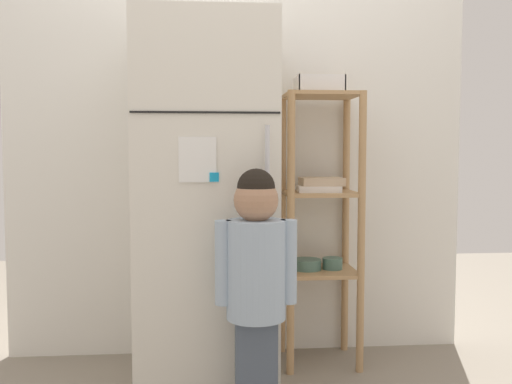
{
  "coord_description": "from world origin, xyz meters",
  "views": [
    {
      "loc": [
        -0.17,
        -2.61,
        1.06
      ],
      "look_at": [
        0.06,
        0.02,
        0.87
      ],
      "focal_mm": 40.14,
      "sensor_mm": 36.0,
      "label": 1
    }
  ],
  "objects_px": {
    "refrigerator": "(206,201)",
    "fruit_bin": "(318,87)",
    "pantry_shelf_unit": "(320,211)",
    "child_standing": "(256,269)"
  },
  "relations": [
    {
      "from": "fruit_bin",
      "to": "child_standing",
      "type": "bearing_deg",
      "value": -120.48
    },
    {
      "from": "refrigerator",
      "to": "fruit_bin",
      "type": "distance_m",
      "value": 0.79
    },
    {
      "from": "child_standing",
      "to": "pantry_shelf_unit",
      "type": "relative_size",
      "value": 0.74
    },
    {
      "from": "refrigerator",
      "to": "fruit_bin",
      "type": "height_order",
      "value": "refrigerator"
    },
    {
      "from": "pantry_shelf_unit",
      "to": "fruit_bin",
      "type": "xyz_separation_m",
      "value": [
        -0.01,
        0.02,
        0.61
      ]
    },
    {
      "from": "fruit_bin",
      "to": "pantry_shelf_unit",
      "type": "bearing_deg",
      "value": -66.59
    },
    {
      "from": "child_standing",
      "to": "fruit_bin",
      "type": "distance_m",
      "value": 1.04
    },
    {
      "from": "fruit_bin",
      "to": "refrigerator",
      "type": "bearing_deg",
      "value": -163.72
    },
    {
      "from": "refrigerator",
      "to": "fruit_bin",
      "type": "bearing_deg",
      "value": 16.28
    },
    {
      "from": "pantry_shelf_unit",
      "to": "fruit_bin",
      "type": "bearing_deg",
      "value": 113.41
    }
  ]
}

